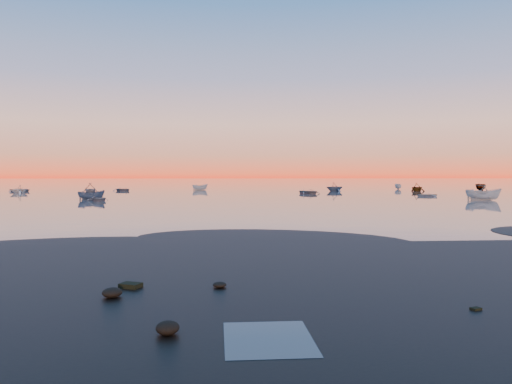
{
  "coord_description": "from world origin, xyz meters",
  "views": [
    {
      "loc": [
        -2.8,
        -26.53,
        3.3
      ],
      "look_at": [
        1.42,
        28.0,
        1.38
      ],
      "focal_mm": 35.0,
      "sensor_mm": 36.0,
      "label": 1
    }
  ],
  "objects": [
    {
      "name": "ground",
      "position": [
        0.0,
        100.0,
        0.0
      ],
      "size": [
        600.0,
        600.0,
        0.0
      ],
      "primitive_type": "plane",
      "color": "#71645E",
      "rests_on": "ground"
    },
    {
      "name": "boat_near_right",
      "position": [
        36.12,
        43.61,
        0.0
      ],
      "size": [
        4.15,
        2.69,
        1.34
      ],
      "primitive_type": "imported",
      "rotation": [
        0.0,
        0.0,
        3.42
      ],
      "color": "silver",
      "rests_on": "ground"
    },
    {
      "name": "mud_lobes",
      "position": [
        0.0,
        -1.0,
        0.01
      ],
      "size": [
        140.0,
        6.0,
        0.07
      ],
      "primitive_type": null,
      "color": "black",
      "rests_on": "ground"
    },
    {
      "name": "boat_near_center",
      "position": [
        -19.41,
        40.66,
        0.0
      ],
      "size": [
        2.5,
        3.75,
        1.2
      ],
      "primitive_type": "imported",
      "rotation": [
        0.0,
        0.0,
        1.9
      ],
      "color": "#354C67",
      "rests_on": "ground"
    },
    {
      "name": "boat_near_left",
      "position": [
        -17.63,
        37.1,
        0.0
      ],
      "size": [
        3.95,
        2.71,
        0.91
      ],
      "primitive_type": "imported",
      "rotation": [
        0.0,
        0.0,
        0.36
      ],
      "color": "slate",
      "rests_on": "ground"
    },
    {
      "name": "moored_fleet",
      "position": [
        0.0,
        53.0,
        0.0
      ],
      "size": [
        124.0,
        58.0,
        1.2
      ],
      "primitive_type": null,
      "color": "silver",
      "rests_on": "ground"
    }
  ]
}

